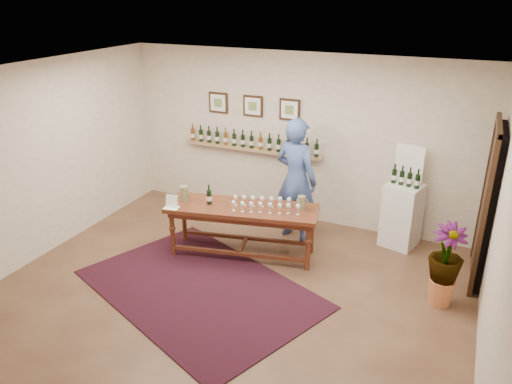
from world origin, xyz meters
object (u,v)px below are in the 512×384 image
at_px(tasting_table, 242,214).
at_px(display_pedestal, 402,215).
at_px(potted_plant, 445,265).
at_px(person, 296,180).

bearing_deg(tasting_table, display_pedestal, 19.36).
height_order(display_pedestal, potted_plant, display_pedestal).
relative_size(tasting_table, display_pedestal, 2.31).
relative_size(potted_plant, person, 0.48).
height_order(potted_plant, person, person).
distance_m(display_pedestal, person, 1.70).
distance_m(display_pedestal, potted_plant, 1.58).
bearing_deg(person, tasting_table, 74.27).
distance_m(potted_plant, person, 2.54).
bearing_deg(person, potted_plant, 172.37).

